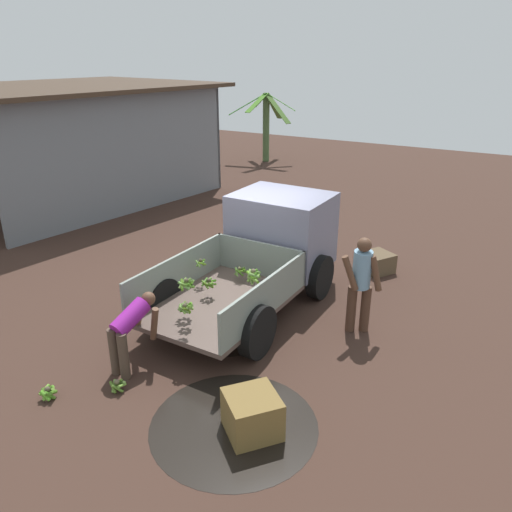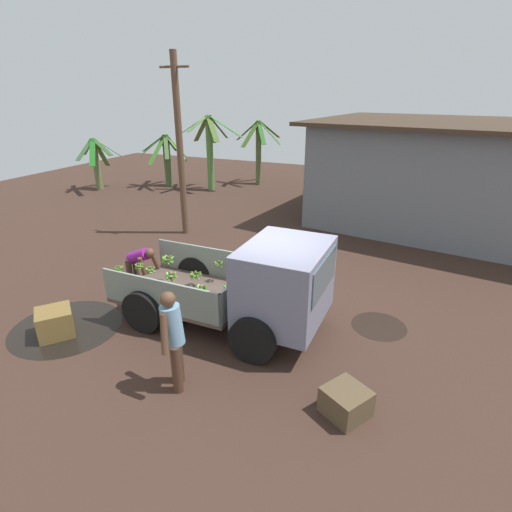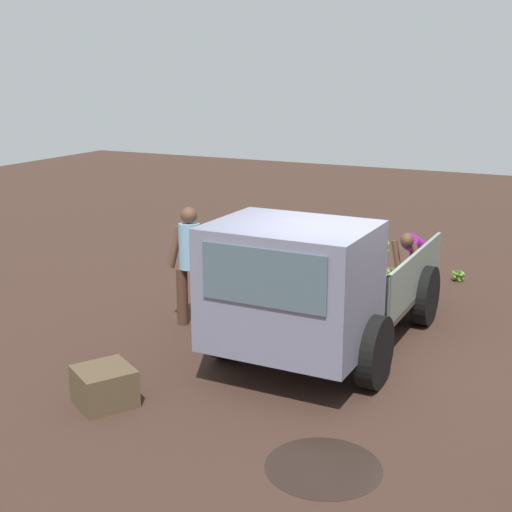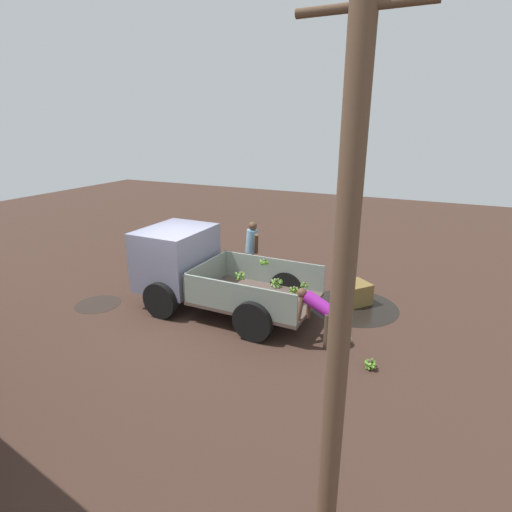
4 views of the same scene
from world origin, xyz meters
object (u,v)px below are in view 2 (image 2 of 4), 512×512
cargo_truck (263,286)px  wooden_crate_1 (346,402)px  person_worker_loading (139,262)px  banana_bunch_on_ground_1 (118,284)px  wooden_crate_0 (55,322)px  banana_bunch_on_ground_0 (118,269)px  person_foreground_visitor (173,336)px  utility_pole (180,147)px

cargo_truck → wooden_crate_1: 2.64m
person_worker_loading → banana_bunch_on_ground_1: bearing=-153.2°
wooden_crate_0 → wooden_crate_1: bearing=1.8°
banana_bunch_on_ground_1 → banana_bunch_on_ground_0: bearing=130.6°
person_foreground_visitor → person_worker_loading: 3.75m
cargo_truck → person_worker_loading: 3.43m
cargo_truck → person_worker_loading: bearing=172.0°
person_foreground_visitor → banana_bunch_on_ground_1: person_foreground_visitor is taller
banana_bunch_on_ground_0 → banana_bunch_on_ground_1: size_ratio=1.08×
cargo_truck → wooden_crate_0: (-3.67, -1.74, -0.73)m
cargo_truck → wooden_crate_1: (1.97, -1.56, -0.79)m
person_worker_loading → cargo_truck: bearing=-2.0°
banana_bunch_on_ground_1 → utility_pole: bearing=99.9°
utility_pole → banana_bunch_on_ground_1: (0.71, -4.11, -2.70)m
wooden_crate_1 → person_foreground_visitor: bearing=-169.5°
cargo_truck → banana_bunch_on_ground_0: cargo_truck is taller
cargo_truck → wooden_crate_0: bearing=-154.0°
person_foreground_visitor → banana_bunch_on_ground_0: (-3.88, 3.07, -0.84)m
utility_pole → person_foreground_visitor: 7.83m
cargo_truck → person_foreground_visitor: bearing=-107.1°
cargo_truck → wooden_crate_0: 4.12m
person_foreground_visitor → wooden_crate_0: (-3.01, 0.31, -0.69)m
cargo_truck → wooden_crate_1: bearing=-37.7°
person_foreground_visitor → wooden_crate_1: person_foreground_visitor is taller
utility_pole → wooden_crate_1: (6.61, -5.99, -2.59)m
utility_pole → banana_bunch_on_ground_1: 4.97m
wooden_crate_1 → banana_bunch_on_ground_1: bearing=162.4°
person_foreground_visitor → wooden_crate_1: (2.63, 0.49, -0.74)m
utility_pole → wooden_crate_0: utility_pole is taller
utility_pole → wooden_crate_0: (0.98, -6.16, -2.54)m
person_foreground_visitor → banana_bunch_on_ground_1: bearing=-63.3°
person_worker_loading → person_foreground_visitor: bearing=-36.6°
person_worker_loading → wooden_crate_0: 2.31m
person_worker_loading → banana_bunch_on_ground_1: person_worker_loading is taller
person_foreground_visitor → cargo_truck: bearing=-135.2°
banana_bunch_on_ground_1 → wooden_crate_0: wooden_crate_0 is taller
banana_bunch_on_ground_0 → utility_pole: bearing=91.9°
person_worker_loading → wooden_crate_0: (-0.29, -2.25, -0.43)m
utility_pole → wooden_crate_1: 9.29m
person_foreground_visitor → banana_bunch_on_ground_0: bearing=-65.8°
person_foreground_visitor → utility_pole: bearing=-85.9°
cargo_truck → banana_bunch_on_ground_1: cargo_truck is taller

